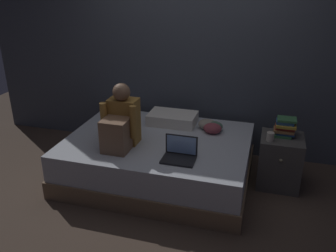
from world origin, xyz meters
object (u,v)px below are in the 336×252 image
at_px(nightstand, 280,161).
at_px(pillow, 173,118).
at_px(bed, 158,158).
at_px(book_stack, 285,127).
at_px(laptop, 180,154).
at_px(clothes_pile, 211,126).
at_px(person_sitting, 121,123).
at_px(mug, 270,137).

bearing_deg(nightstand, pillow, 170.12).
xyz_separation_m(bed, book_stack, (1.31, 0.28, 0.42)).
distance_m(laptop, pillow, 0.89).
relative_size(pillow, clothes_pile, 1.95).
height_order(nightstand, person_sitting, person_sitting).
height_order(pillow, clothes_pile, pillow).
bearing_deg(laptop, clothes_pile, 76.76).
relative_size(nightstand, mug, 6.28).
bearing_deg(clothes_pile, nightstand, -9.91).
bearing_deg(book_stack, bed, -168.09).
xyz_separation_m(person_sitting, book_stack, (1.62, 0.54, -0.07)).
xyz_separation_m(person_sitting, pillow, (0.35, 0.71, -0.19)).
xyz_separation_m(laptop, clothes_pile, (0.18, 0.75, 0.00)).
height_order(laptop, book_stack, book_stack).
distance_m(pillow, clothes_pile, 0.49).
bearing_deg(person_sitting, clothes_pile, 37.15).
bearing_deg(book_stack, laptop, -145.75).
xyz_separation_m(book_stack, mug, (-0.14, -0.17, -0.05)).
distance_m(laptop, clothes_pile, 0.77).
bearing_deg(mug, person_sitting, -165.85).
distance_m(book_stack, mug, 0.22).
bearing_deg(person_sitting, mug, 14.15).
height_order(laptop, pillow, laptop).
bearing_deg(laptop, nightstand, 32.60).
height_order(pillow, book_stack, book_stack).
xyz_separation_m(person_sitting, clothes_pile, (0.83, 0.63, -0.19)).
xyz_separation_m(nightstand, laptop, (-0.96, -0.61, 0.26)).
relative_size(nightstand, book_stack, 2.55).
distance_m(bed, book_stack, 1.40).
bearing_deg(person_sitting, laptop, -10.26).
distance_m(nightstand, laptop, 1.17).
xyz_separation_m(nightstand, person_sitting, (-1.61, -0.49, 0.45)).
height_order(book_stack, clothes_pile, book_stack).
height_order(pillow, mug, mug).
relative_size(bed, mug, 22.22).
bearing_deg(nightstand, book_stack, 78.41).
height_order(laptop, clothes_pile, laptop).
height_order(book_stack, mug, book_stack).
distance_m(pillow, book_stack, 1.29).
bearing_deg(mug, book_stack, 49.96).
relative_size(pillow, mug, 6.22).
bearing_deg(book_stack, pillow, 172.22).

